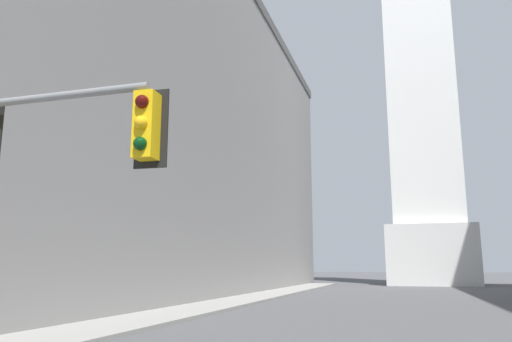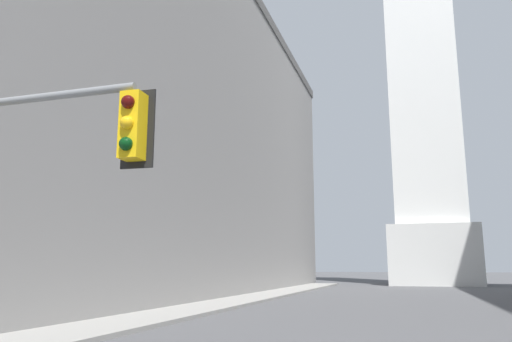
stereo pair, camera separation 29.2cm
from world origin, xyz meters
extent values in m
cube|color=gray|center=(-12.47, 20.55, 0.07)|extent=(5.00, 68.51, 0.15)
cube|color=gray|center=(-22.80, 30.32, 11.06)|extent=(20.19, 53.14, 22.12)
cube|color=silver|center=(0.00, 57.09, 3.11)|extent=(9.08, 9.08, 6.21)
cube|color=white|center=(0.00, 57.09, 31.35)|extent=(7.27, 7.27, 50.28)
cylinder|color=slate|center=(-8.27, 6.43, 4.76)|extent=(3.61, 0.14, 0.14)
cube|color=#E5B20F|center=(-6.46, 6.43, 4.09)|extent=(0.35, 0.35, 1.10)
cube|color=black|center=(-6.47, 6.61, 4.09)|extent=(0.58, 0.05, 1.32)
sphere|color=#410907|center=(-6.45, 6.24, 4.43)|extent=(0.22, 0.22, 0.22)
sphere|color=yellow|center=(-6.45, 6.24, 4.09)|extent=(0.22, 0.22, 0.22)
sphere|color=#073410|center=(-6.45, 6.24, 3.75)|extent=(0.22, 0.22, 0.22)
camera|label=1|loc=(-2.59, -0.46, 1.86)|focal=35.00mm
camera|label=2|loc=(-2.31, -0.37, 1.86)|focal=35.00mm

